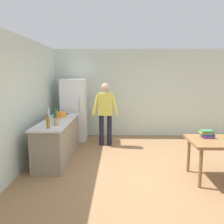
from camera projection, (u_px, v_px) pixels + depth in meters
ground_plane at (148, 172)px, 4.84m from camera, size 14.00×14.00×0.00m
wall_back at (137, 93)px, 7.59m from camera, size 6.40×0.12×2.70m
wall_left at (20, 104)px, 4.89m from camera, size 0.12×5.60×2.70m
kitchen_counter at (58, 139)px, 5.61m from camera, size 0.64×2.20×0.90m
refrigerator at (74, 110)px, 7.11m from camera, size 0.70×0.67×1.80m
person at (105, 110)px, 6.53m from camera, size 0.70×0.22×1.70m
cooking_pot at (61, 114)px, 5.93m from camera, size 0.40×0.28×0.12m
utensil_jar at (56, 121)px, 4.96m from camera, size 0.11×0.11×0.32m
bottle_oil_amber at (48, 122)px, 4.68m from camera, size 0.06×0.06×0.28m
bottle_wine_green at (55, 115)px, 5.40m from camera, size 0.08×0.08×0.34m
bottle_water_clear at (48, 114)px, 5.60m from camera, size 0.07×0.07×0.30m
book_stack at (207, 134)px, 4.58m from camera, size 0.25×0.20×0.14m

